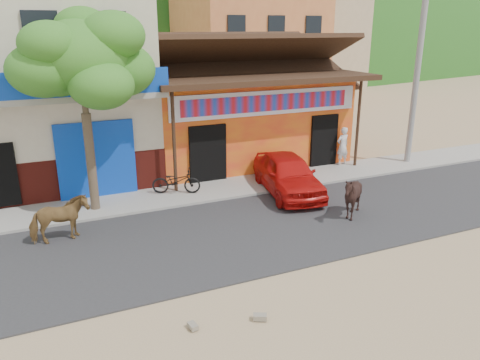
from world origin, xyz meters
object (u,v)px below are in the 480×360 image
(cow_dark, at_px, (352,196))
(scooter, at_px, (176,181))
(utility_pole, at_px, (418,64))
(tree, at_px, (86,113))
(pedestrian, at_px, (343,146))
(red_car, at_px, (288,174))
(cow_tan, at_px, (59,219))

(cow_dark, xyz_separation_m, scooter, (-4.26, 4.03, -0.17))
(utility_pole, distance_m, scooter, 10.68)
(tree, xyz_separation_m, pedestrian, (9.95, 0.90, -2.22))
(cow_dark, relative_size, red_car, 0.34)
(utility_pole, distance_m, red_car, 7.41)
(pedestrian, bearing_deg, red_car, 19.97)
(tree, distance_m, scooter, 3.76)
(tree, xyz_separation_m, scooter, (2.73, 0.31, -2.57))
(tree, bearing_deg, cow_tan, -120.82)
(cow_tan, bearing_deg, utility_pole, -87.93)
(tree, bearing_deg, cow_dark, -28.02)
(red_car, bearing_deg, cow_dark, -66.11)
(cow_tan, relative_size, scooter, 0.92)
(utility_pole, height_order, cow_tan, utility_pole)
(red_car, distance_m, pedestrian, 4.10)
(tree, height_order, red_car, tree)
(tree, relative_size, cow_tan, 3.97)
(scooter, height_order, pedestrian, pedestrian)
(scooter, bearing_deg, pedestrian, -63.21)
(cow_tan, xyz_separation_m, pedestrian, (11.09, 2.81, 0.23))
(cow_tan, height_order, red_car, red_car)
(utility_pole, xyz_separation_m, cow_tan, (-13.94, -2.11, -3.44))
(tree, xyz_separation_m, red_car, (6.32, -1.00, -2.39))
(tree, bearing_deg, red_car, -8.99)
(red_car, bearing_deg, scooter, 170.05)
(utility_pole, distance_m, pedestrian, 4.35)
(tree, distance_m, red_car, 6.83)
(utility_pole, height_order, cow_dark, utility_pole)
(utility_pole, height_order, red_car, utility_pole)
(cow_dark, relative_size, scooter, 0.83)
(pedestrian, bearing_deg, cow_tan, 6.54)
(tree, height_order, cow_dark, tree)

